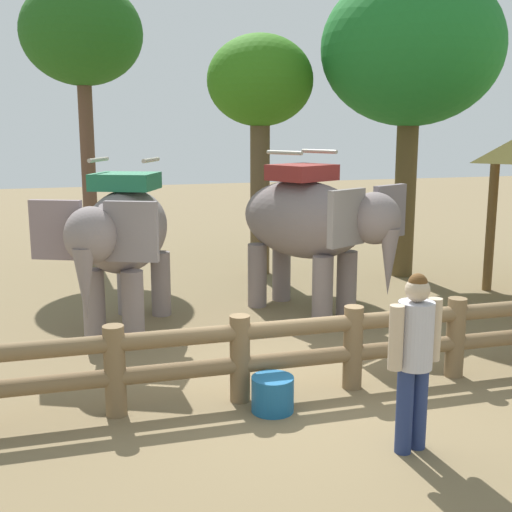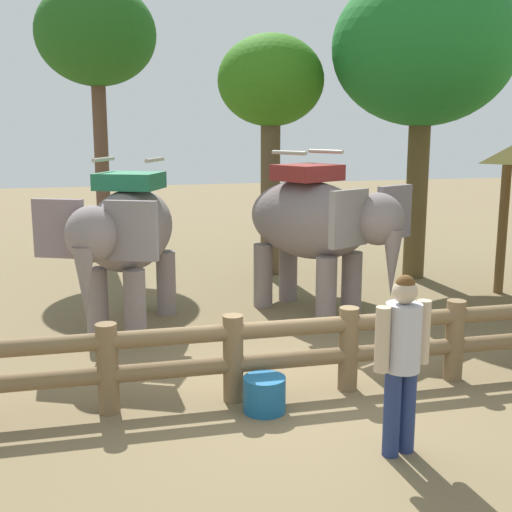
% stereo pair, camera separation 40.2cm
% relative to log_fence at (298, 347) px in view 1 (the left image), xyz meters
% --- Properties ---
extents(ground_plane, '(60.00, 60.00, 0.00)m').
position_rel_log_fence_xyz_m(ground_plane, '(0.00, 0.14, -0.60)').
color(ground_plane, brown).
extents(log_fence, '(7.46, 0.43, 1.05)m').
position_rel_log_fence_xyz_m(log_fence, '(0.00, 0.00, 0.00)').
color(log_fence, brown).
rests_on(log_fence, ground).
extents(elephant_near_left, '(2.46, 3.23, 2.74)m').
position_rel_log_fence_xyz_m(elephant_near_left, '(-1.71, 3.18, 0.94)').
color(elephant_near_left, slate).
rests_on(elephant_near_left, ground).
extents(elephant_center, '(2.58, 3.32, 2.83)m').
position_rel_log_fence_xyz_m(elephant_center, '(1.45, 3.21, 0.99)').
color(elephant_center, slate).
rests_on(elephant_center, ground).
extents(tourist_woman_in_black, '(0.63, 0.43, 1.83)m').
position_rel_log_fence_xyz_m(tourist_woman_in_black, '(0.58, -1.65, 0.45)').
color(tourist_woman_in_black, navy).
rests_on(tourist_woman_in_black, ground).
extents(tree_far_left, '(2.73, 2.73, 6.46)m').
position_rel_log_fence_xyz_m(tree_far_left, '(-1.89, 8.80, 4.61)').
color(tree_far_left, brown).
rests_on(tree_far_left, ground).
extents(tree_back_center, '(3.75, 3.75, 6.41)m').
position_rel_log_fence_xyz_m(tree_back_center, '(4.53, 5.41, 4.16)').
color(tree_back_center, brown).
rests_on(tree_back_center, ground).
extents(tree_far_right, '(2.26, 2.26, 5.14)m').
position_rel_log_fence_xyz_m(tree_far_right, '(1.61, 6.55, 3.43)').
color(tree_far_right, brown).
rests_on(tree_far_right, ground).
extents(feed_bucket, '(0.49, 0.49, 0.41)m').
position_rel_log_fence_xyz_m(feed_bucket, '(-0.45, -0.37, -0.40)').
color(feed_bucket, '#19598C').
rests_on(feed_bucket, ground).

